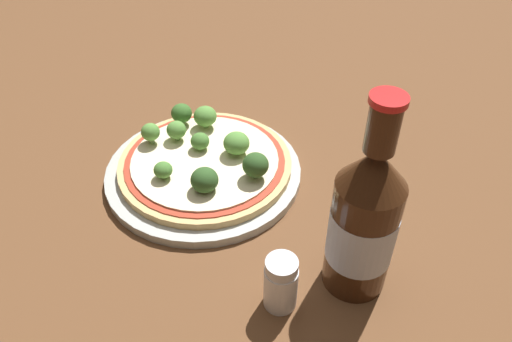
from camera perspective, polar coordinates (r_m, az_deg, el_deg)
ground_plane at (r=0.66m, az=-4.68°, el=0.27°), size 3.00×3.00×0.00m
plate at (r=0.64m, az=-5.90°, el=-0.16°), size 0.25×0.25×0.01m
pizza at (r=0.64m, az=-6.04°, el=1.07°), size 0.22×0.22×0.01m
broccoli_floret_0 at (r=0.69m, az=-8.51°, el=6.53°), size 0.03×0.03×0.03m
broccoli_floret_1 at (r=0.66m, az=-11.97°, el=4.35°), size 0.02×0.02×0.03m
broccoli_floret_2 at (r=0.64m, az=-6.42°, el=3.40°), size 0.02×0.02×0.02m
broccoli_floret_3 at (r=0.58m, az=-5.90°, el=-1.02°), size 0.03×0.03×0.03m
broccoli_floret_4 at (r=0.68m, az=-5.83°, el=6.24°), size 0.03×0.03×0.03m
broccoli_floret_5 at (r=0.63m, az=-2.25°, el=3.19°), size 0.03×0.03×0.03m
broccoli_floret_6 at (r=0.61m, az=-10.57°, el=0.11°), size 0.02×0.02×0.02m
broccoli_floret_7 at (r=0.59m, az=-0.05°, el=0.69°), size 0.03×0.03×0.03m
broccoli_floret_8 at (r=0.66m, az=-9.09°, el=4.64°), size 0.03×0.03×0.03m
beer_bottle at (r=0.48m, az=12.23°, el=-5.66°), size 0.06×0.06×0.22m
pepper_shaker at (r=0.49m, az=2.85°, el=-12.69°), size 0.03×0.03×0.06m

